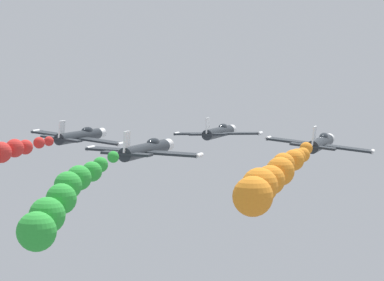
{
  "coord_description": "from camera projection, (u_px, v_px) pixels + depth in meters",
  "views": [
    {
      "loc": [
        23.54,
        -76.08,
        74.73
      ],
      "look_at": [
        0.0,
        0.0,
        68.77
      ],
      "focal_mm": 79.97,
      "sensor_mm": 36.0,
      "label": 1
    }
  ],
  "objects": [
    {
      "name": "airplane_left_outer",
      "position": [
        146.0,
        150.0,
        68.15
      ],
      "size": [
        9.57,
        10.35,
        2.34
      ],
      "rotation": [
        0.0,
        0.04,
        0.0
      ],
      "color": "#23282D"
    },
    {
      "name": "airplane_lead",
      "position": [
        219.0,
        132.0,
        91.09
      ],
      "size": [
        9.57,
        10.35,
        2.33
      ],
      "rotation": [
        0.0,
        -0.03,
        0.0
      ],
      "color": "#23282D"
    },
    {
      "name": "airplane_left_inner",
      "position": [
        80.0,
        136.0,
        84.4
      ],
      "size": [
        9.54,
        10.35,
        2.59
      ],
      "rotation": [
        0.0,
        0.11,
        0.0
      ],
      "color": "#23282D"
    },
    {
      "name": "airplane_right_inner",
      "position": [
        321.0,
        143.0,
        75.46
      ],
      "size": [
        9.55,
        10.35,
        2.54
      ],
      "rotation": [
        0.0,
        0.1,
        0.0
      ],
      "color": "#23282D"
    },
    {
      "name": "smoke_trail_left_outer",
      "position": [
        59.0,
        203.0,
        51.28
      ],
      "size": [
        3.13,
        15.87,
        4.4
      ],
      "color": "green"
    },
    {
      "name": "smoke_trail_right_inner",
      "position": [
        270.0,
        180.0,
        57.94
      ],
      "size": [
        2.92,
        17.36,
        3.67
      ],
      "color": "orange"
    }
  ]
}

